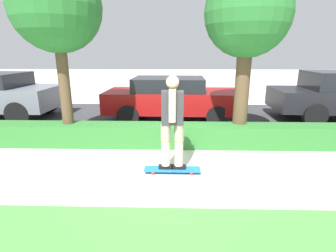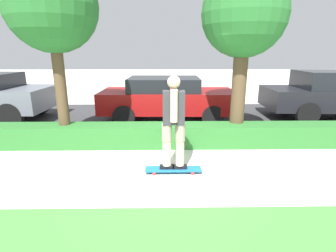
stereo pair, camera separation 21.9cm
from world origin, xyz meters
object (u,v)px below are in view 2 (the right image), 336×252
at_px(skater_person, 174,121).
at_px(tree_near, 52,8).
at_px(skateboard, 173,169).
at_px(tree_mid, 244,17).
at_px(parked_car_middle, 167,98).

distance_m(skater_person, tree_near, 3.55).
bearing_deg(skateboard, tree_near, 148.69).
bearing_deg(skater_person, tree_near, 148.69).
distance_m(tree_near, tree_mid, 4.06).
bearing_deg(tree_near, tree_mid, 1.93).
relative_size(skater_person, parked_car_middle, 0.40).
bearing_deg(tree_near, parked_car_middle, 44.48).
distance_m(tree_near, parked_car_middle, 4.08).
distance_m(skateboard, parked_car_middle, 3.94).
height_order(tree_mid, parked_car_middle, tree_mid).
relative_size(skateboard, tree_mid, 0.27).
bearing_deg(skateboard, tree_mid, 46.25).
bearing_deg(parked_car_middle, skateboard, -87.70).
bearing_deg(tree_mid, tree_near, -178.07).
relative_size(tree_mid, parked_car_middle, 0.91).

